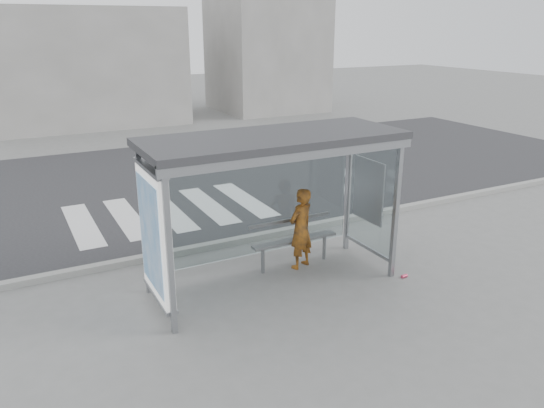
{
  "coord_description": "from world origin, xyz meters",
  "views": [
    {
      "loc": [
        -3.84,
        -7.32,
        4.26
      ],
      "look_at": [
        0.07,
        0.2,
        1.39
      ],
      "focal_mm": 35.0,
      "sensor_mm": 36.0,
      "label": 1
    }
  ],
  "objects": [
    {
      "name": "building_center",
      "position": [
        0.0,
        18.0,
        2.5
      ],
      "size": [
        8.0,
        5.0,
        5.0
      ],
      "primitive_type": "cube",
      "color": "gray",
      "rests_on": "ground"
    },
    {
      "name": "crosswalk",
      "position": [
        -0.5,
        4.5,
        0.0
      ],
      "size": [
        4.55,
        3.0,
        0.0
      ],
      "color": "silver",
      "rests_on": "ground"
    },
    {
      "name": "bench",
      "position": [
        0.68,
        0.5,
        0.52
      ],
      "size": [
        1.68,
        0.31,
        0.87
      ],
      "color": "slate",
      "rests_on": "ground"
    },
    {
      "name": "bus_shelter",
      "position": [
        -0.37,
        0.06,
        1.98
      ],
      "size": [
        4.25,
        1.65,
        2.62
      ],
      "color": "gray",
      "rests_on": "ground"
    },
    {
      "name": "building_right",
      "position": [
        9.0,
        18.0,
        3.5
      ],
      "size": [
        5.0,
        5.0,
        7.0
      ],
      "primitive_type": "cube",
      "color": "gray",
      "rests_on": "ground"
    },
    {
      "name": "soda_can",
      "position": [
        2.16,
        -0.87,
        0.03
      ],
      "size": [
        0.12,
        0.07,
        0.06
      ],
      "primitive_type": "cylinder",
      "rotation": [
        0.0,
        1.57,
        0.02
      ],
      "color": "#E34266",
      "rests_on": "ground"
    },
    {
      "name": "ground",
      "position": [
        0.0,
        0.0,
        0.0
      ],
      "size": [
        80.0,
        80.0,
        0.0
      ],
      "primitive_type": "plane",
      "color": "slate",
      "rests_on": "ground"
    },
    {
      "name": "curb",
      "position": [
        0.0,
        1.95,
        0.06
      ],
      "size": [
        30.0,
        0.18,
        0.12
      ],
      "primitive_type": "cube",
      "color": "gray",
      "rests_on": "ground"
    },
    {
      "name": "person",
      "position": [
        0.75,
        0.38,
        0.76
      ],
      "size": [
        0.65,
        0.53,
        1.52
      ],
      "primitive_type": "imported",
      "rotation": [
        0.0,
        0.0,
        3.5
      ],
      "color": "orange",
      "rests_on": "ground"
    },
    {
      "name": "road",
      "position": [
        0.0,
        7.0,
        0.0
      ],
      "size": [
        30.0,
        10.0,
        0.01
      ],
      "primitive_type": "cube",
      "color": "#262628",
      "rests_on": "ground"
    }
  ]
}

